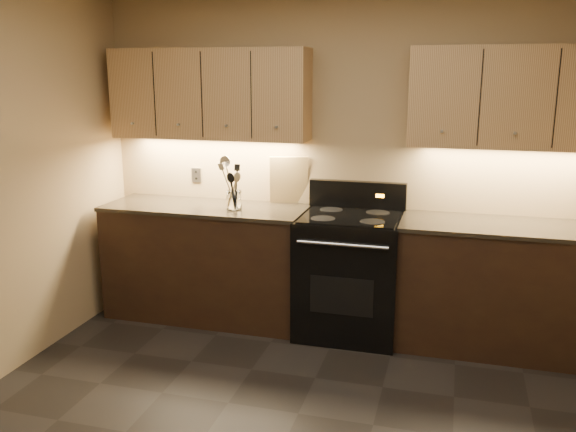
# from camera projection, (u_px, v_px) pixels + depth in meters

# --- Properties ---
(wall_back) EXTENTS (4.00, 0.04, 2.60)m
(wall_back) POSITION_uv_depth(u_px,v_px,m) (349.00, 160.00, 4.77)
(wall_back) COLOR #9B865B
(wall_back) RESTS_ON ground
(counter_left) EXTENTS (1.62, 0.62, 0.93)m
(counter_left) POSITION_uv_depth(u_px,v_px,m) (207.00, 261.00, 4.97)
(counter_left) COLOR black
(counter_left) RESTS_ON ground
(counter_right) EXTENTS (1.46, 0.62, 0.93)m
(counter_right) POSITION_uv_depth(u_px,v_px,m) (501.00, 287.00, 4.37)
(counter_right) COLOR black
(counter_right) RESTS_ON ground
(stove) EXTENTS (0.76, 0.68, 1.14)m
(stove) POSITION_uv_depth(u_px,v_px,m) (350.00, 273.00, 4.64)
(stove) COLOR black
(stove) RESTS_ON ground
(upper_cab_left) EXTENTS (1.60, 0.30, 0.70)m
(upper_cab_left) POSITION_uv_depth(u_px,v_px,m) (209.00, 94.00, 4.80)
(upper_cab_left) COLOR tan
(upper_cab_left) RESTS_ON wall_back
(upper_cab_right) EXTENTS (1.44, 0.30, 0.70)m
(upper_cab_right) POSITION_uv_depth(u_px,v_px,m) (516.00, 97.00, 4.20)
(upper_cab_right) COLOR tan
(upper_cab_right) RESTS_ON wall_back
(outlet_plate) EXTENTS (0.08, 0.01, 0.12)m
(outlet_plate) POSITION_uv_depth(u_px,v_px,m) (196.00, 175.00, 5.14)
(outlet_plate) COLOR #B2B5BA
(outlet_plate) RESTS_ON wall_back
(utensil_crock) EXTENTS (0.12, 0.12, 0.15)m
(utensil_crock) POSITION_uv_depth(u_px,v_px,m) (234.00, 201.00, 4.72)
(utensil_crock) COLOR white
(utensil_crock) RESTS_ON counter_left
(cutting_board) EXTENTS (0.32, 0.15, 0.39)m
(cutting_board) POSITION_uv_depth(u_px,v_px,m) (289.00, 180.00, 4.90)
(cutting_board) COLOR tan
(cutting_board) RESTS_ON counter_left
(wooden_spoon) EXTENTS (0.14, 0.07, 0.29)m
(wooden_spoon) POSITION_uv_depth(u_px,v_px,m) (228.00, 189.00, 4.70)
(wooden_spoon) COLOR tan
(wooden_spoon) RESTS_ON utensil_crock
(black_spoon) EXTENTS (0.07, 0.16, 0.30)m
(black_spoon) POSITION_uv_depth(u_px,v_px,m) (235.00, 188.00, 4.72)
(black_spoon) COLOR black
(black_spoon) RESTS_ON utensil_crock
(black_turner) EXTENTS (0.11, 0.18, 0.36)m
(black_turner) POSITION_uv_depth(u_px,v_px,m) (235.00, 186.00, 4.67)
(black_turner) COLOR black
(black_turner) RESTS_ON utensil_crock
(steel_spatula) EXTENTS (0.21, 0.14, 0.39)m
(steel_spatula) POSITION_uv_depth(u_px,v_px,m) (236.00, 183.00, 4.70)
(steel_spatula) COLOR silver
(steel_spatula) RESTS_ON utensil_crock
(steel_skimmer) EXTENTS (0.20, 0.13, 0.40)m
(steel_skimmer) POSITION_uv_depth(u_px,v_px,m) (237.00, 183.00, 4.68)
(steel_skimmer) COLOR silver
(steel_skimmer) RESTS_ON utensil_crock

